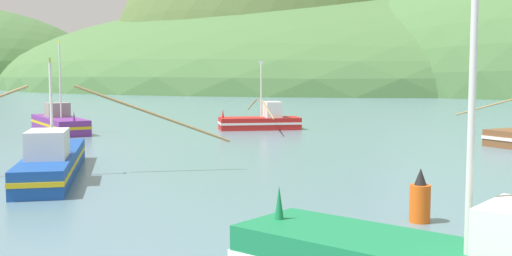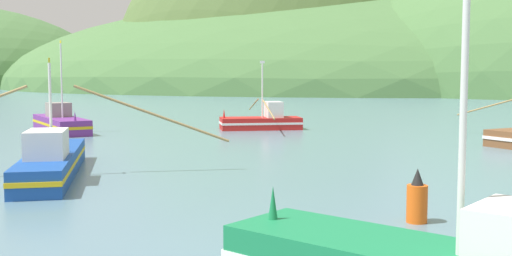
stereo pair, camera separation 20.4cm
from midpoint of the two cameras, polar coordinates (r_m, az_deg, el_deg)
The scene contains 6 objects.
hill_mid_left at distance 170.73m, azimuth 0.50°, elevation 3.55°, with size 84.34×67.47×93.78m, color #516B38.
hill_far_right at distance 198.50m, azimuth 7.16°, elevation 3.72°, with size 211.44×169.15×53.16m, color #47703D.
fishing_boat_purple at distance 49.11m, azimuth -17.48°, elevation 0.47°, with size 8.38×8.27×6.85m.
fishing_boat_blue at distance 27.88m, azimuth -18.11°, elevation -2.86°, with size 13.89×10.86×5.07m.
fishing_boat_red at distance 48.94m, azimuth 0.72°, elevation 0.66°, with size 6.86×11.14×5.41m.
channel_buoy at distance 18.99m, azimuth 14.94°, elevation -6.44°, with size 0.61×0.61×1.62m.
Camera 2 is at (12.83, -0.89, 4.39)m, focal length 43.35 mm.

